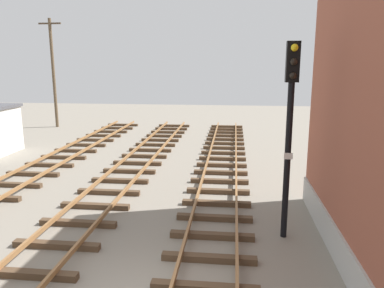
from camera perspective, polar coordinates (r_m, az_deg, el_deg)
The scene contains 2 objects.
signal_mast at distance 10.90m, azimuth 14.60°, elevation 3.63°, with size 0.36×0.40×5.67m.
utility_pole_far at distance 32.42m, azimuth -20.28°, elevation 10.26°, with size 1.80×0.24×8.53m.
Camera 1 is at (1.94, -6.98, 5.07)m, focal length 35.18 mm.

